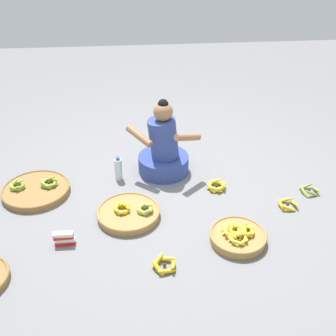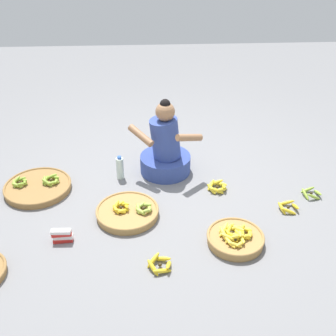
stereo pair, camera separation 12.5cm
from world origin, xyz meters
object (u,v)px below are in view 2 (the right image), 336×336
Objects in this scene: banana_basket_near_bicycle at (128,212)px; loose_bananas_back_left at (160,264)px; banana_basket_back_right at (38,187)px; packet_carton_stack at (62,236)px; water_bottle at (120,168)px; loose_bananas_back_center at (288,207)px; loose_bananas_mid_left at (311,193)px; loose_bananas_near_vendor at (217,187)px; vendor_woman_front at (166,150)px; banana_basket_front_left at (235,238)px.

banana_basket_near_bicycle is 2.56× the size of loose_bananas_back_left.
banana_basket_back_right reaches higher than packet_carton_stack.
water_bottle is 1.03m from packet_carton_stack.
loose_bananas_back_center is 1.02× the size of loose_bananas_mid_left.
loose_bananas_near_vendor reaches higher than loose_bananas_mid_left.
loose_bananas_near_vendor reaches higher than loose_bananas_back_center.
vendor_woman_front is 4.70× the size of packet_carton_stack.
banana_basket_back_right reaches higher than loose_bananas_mid_left.
packet_carton_stack is (-0.44, -0.93, -0.06)m from water_bottle.
banana_basket_back_right is 1.59m from loose_bananas_back_left.
banana_basket_front_left reaches higher than banana_basket_near_bicycle.
banana_basket_back_right is 2.38m from loose_bananas_back_center.
loose_bananas_back_center is 0.73× the size of water_bottle.
loose_bananas_mid_left reaches higher than loose_bananas_back_center.
packet_carton_stack is (-0.90, -1.03, -0.20)m from vendor_woman_front.
water_bottle is (-0.35, 1.27, 0.09)m from loose_bananas_back_left.
loose_bananas_back_center is 1.67m from water_bottle.
banana_basket_near_bicycle is at bearing -157.41° from loose_bananas_near_vendor.
loose_bananas_back_left is (-0.63, -0.24, -0.02)m from banana_basket_front_left.
loose_bananas_mid_left is 2.33m from packet_carton_stack.
water_bottle is (-0.47, -0.10, -0.14)m from vendor_woman_front.
banana_basket_near_bicycle is at bearing 112.01° from loose_bananas_back_left.
packet_carton_stack reaches higher than loose_bananas_near_vendor.
water_bottle is at bearing 158.39° from loose_bananas_back_center.
water_bottle is at bearing -167.68° from vendor_woman_front.
packet_carton_stack is at bearing -115.23° from water_bottle.
water_bottle is at bearing 12.39° from banana_basket_back_right.
loose_bananas_mid_left is (1.74, 0.21, -0.01)m from banana_basket_near_bicycle.
loose_bananas_mid_left is at bearing -5.18° from banana_basket_back_right.
banana_basket_near_bicycle is 3.07× the size of loose_bananas_back_center.
banana_basket_near_bicycle is at bearing -117.40° from vendor_woman_front.
vendor_woman_front reaches higher than water_bottle.
banana_basket_front_left is 1.42m from packet_carton_stack.
banana_basket_back_right reaches higher than loose_bananas_back_left.
loose_bananas_back_center is at bearing -21.61° from water_bottle.
vendor_woman_front is 0.65m from loose_bananas_near_vendor.
loose_bananas_near_vendor is 0.89m from loose_bananas_mid_left.
banana_basket_back_right is 2.88× the size of loose_bananas_near_vendor.
loose_bananas_back_center is 2.01m from packet_carton_stack.
packet_carton_stack reaches higher than loose_bananas_back_center.
banana_basket_near_bicycle reaches higher than packet_carton_stack.
water_bottle is (-0.95, 0.26, 0.09)m from loose_bananas_near_vendor.
vendor_woman_front is 4.39× the size of loose_bananas_back_center.
water_bottle reaches higher than banana_basket_near_bicycle.
loose_bananas_back_left is at bearing -151.33° from loose_bananas_back_center.
loose_bananas_back_center is (0.59, -0.35, -0.00)m from loose_bananas_near_vendor.
vendor_woman_front is at bearing 12.32° from water_bottle.
banana_basket_near_bicycle reaches higher than banana_basket_back_right.
loose_bananas_back_left is at bearing -67.99° from banana_basket_near_bicycle.
banana_basket_front_left is 1.88× the size of water_bottle.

